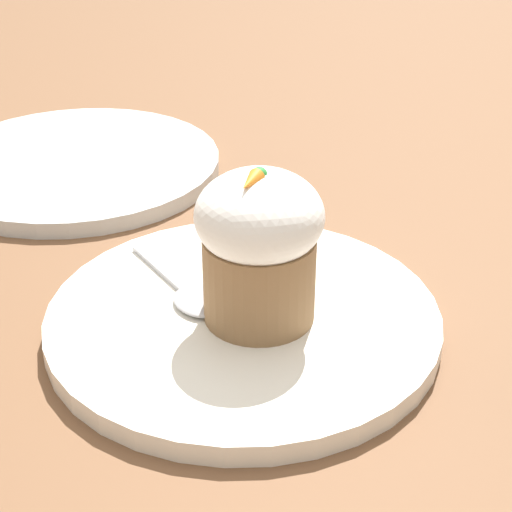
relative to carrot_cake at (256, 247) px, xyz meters
name	(u,v)px	position (x,y,z in m)	size (l,w,h in m)	color
ground_plane	(243,330)	(0.00, -0.01, -0.07)	(4.00, 4.00, 0.00)	brown
dessert_plate	(243,320)	(0.00, -0.01, -0.06)	(0.27, 0.27, 0.02)	white
carrot_cake	(256,247)	(0.00, 0.00, 0.00)	(0.08, 0.08, 0.11)	olive
spoon	(192,293)	(0.00, -0.05, -0.05)	(0.08, 0.11, 0.01)	#B7B7BC
side_plate	(77,165)	(-0.17, -0.27, -0.06)	(0.27, 0.27, 0.01)	silver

